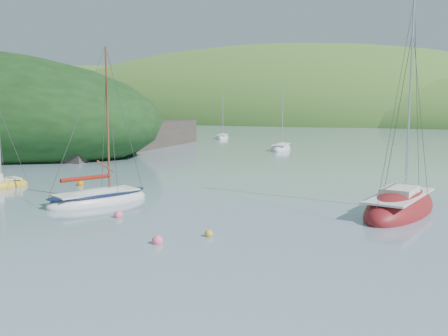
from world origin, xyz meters
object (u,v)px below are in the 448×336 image
at_px(distant_sloop_a, 281,149).
at_px(daysailer_white, 98,199).
at_px(sloop_red, 400,209).
at_px(distant_sloop_c, 222,138).

bearing_deg(distant_sloop_a, daysailer_white, -96.01).
distance_m(sloop_red, distant_sloop_a, 38.98).
bearing_deg(distant_sloop_c, daysailer_white, -90.92).
bearing_deg(sloop_red, distant_sloop_a, 127.76).
bearing_deg(daysailer_white, distant_sloop_c, 130.07).
distance_m(daysailer_white, distant_sloop_a, 39.22).
bearing_deg(distant_sloop_a, sloop_red, -70.27).
xyz_separation_m(sloop_red, distant_sloop_a, (-19.61, 33.68, -0.07)).
bearing_deg(daysailer_white, sloop_red, 37.97).
xyz_separation_m(daysailer_white, distant_sloop_a, (-3.06, 39.10, -0.06)).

